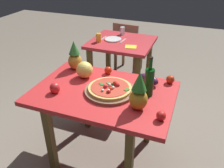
% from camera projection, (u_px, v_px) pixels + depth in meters
% --- Properties ---
extents(ground_plane, '(10.00, 10.00, 0.00)m').
position_uv_depth(ground_plane, '(105.00, 155.00, 2.41)').
color(ground_plane, gray).
extents(display_table, '(1.20, 0.81, 0.77)m').
position_uv_depth(display_table, '(104.00, 101.00, 2.07)').
color(display_table, brown).
rests_on(display_table, ground_plane).
extents(background_table, '(0.81, 0.74, 0.77)m').
position_uv_depth(background_table, '(121.00, 51.00, 3.17)').
color(background_table, brown).
rests_on(background_table, ground_plane).
extents(dining_chair, '(0.43, 0.43, 0.85)m').
position_uv_depth(dining_chair, '(127.00, 45.00, 3.76)').
color(dining_chair, brown).
rests_on(dining_chair, ground_plane).
extents(pizza_board, '(0.43, 0.43, 0.02)m').
position_uv_depth(pizza_board, '(110.00, 91.00, 2.00)').
color(pizza_board, brown).
rests_on(pizza_board, display_table).
extents(pizza, '(0.37, 0.37, 0.06)m').
position_uv_depth(pizza, '(110.00, 88.00, 1.99)').
color(pizza, '#E3B65B').
rests_on(pizza, pizza_board).
extents(wine_bottle, '(0.08, 0.08, 0.34)m').
position_uv_depth(wine_bottle, '(149.00, 82.00, 1.90)').
color(wine_bottle, '#0A3810').
rests_on(wine_bottle, display_table).
extents(pineapple_left, '(0.14, 0.14, 0.31)m').
position_uv_depth(pineapple_left, '(139.00, 93.00, 1.73)').
color(pineapple_left, '#AC7F22').
rests_on(pineapple_left, display_table).
extents(pineapple_right, '(0.14, 0.14, 0.29)m').
position_uv_depth(pineapple_right, '(75.00, 57.00, 2.33)').
color(pineapple_right, '#B88530').
rests_on(pineapple_right, display_table).
extents(melon, '(0.16, 0.16, 0.16)m').
position_uv_depth(melon, '(84.00, 70.00, 2.20)').
color(melon, '#EBCD5E').
rests_on(melon, display_table).
extents(bell_pepper, '(0.09, 0.09, 0.10)m').
position_uv_depth(bell_pepper, '(55.00, 88.00, 1.98)').
color(bell_pepper, red).
rests_on(bell_pepper, display_table).
extents(eggplant, '(0.22, 0.16, 0.09)m').
position_uv_depth(eggplant, '(149.00, 79.00, 2.11)').
color(eggplant, '#402041').
rests_on(eggplant, display_table).
extents(tomato_near_board, '(0.08, 0.08, 0.08)m').
position_uv_depth(tomato_near_board, '(170.00, 79.00, 2.12)').
color(tomato_near_board, red).
rests_on(tomato_near_board, display_table).
extents(tomato_by_bottle, '(0.07, 0.07, 0.07)m').
position_uv_depth(tomato_by_bottle, '(108.00, 70.00, 2.28)').
color(tomato_by_bottle, red).
rests_on(tomato_by_bottle, display_table).
extents(tomato_at_corner, '(0.07, 0.07, 0.07)m').
position_uv_depth(tomato_at_corner, '(161.00, 116.00, 1.67)').
color(tomato_at_corner, red).
rests_on(tomato_at_corner, display_table).
extents(drinking_glass_juice, '(0.07, 0.07, 0.11)m').
position_uv_depth(drinking_glass_juice, '(99.00, 38.00, 3.05)').
color(drinking_glass_juice, gold).
rests_on(drinking_glass_juice, background_table).
extents(drinking_glass_water, '(0.06, 0.06, 0.11)m').
position_uv_depth(drinking_glass_water, '(123.00, 31.00, 3.31)').
color(drinking_glass_water, silver).
rests_on(drinking_glass_water, background_table).
extents(dinner_plate, '(0.22, 0.22, 0.02)m').
position_uv_depth(dinner_plate, '(113.00, 39.00, 3.13)').
color(dinner_plate, white).
rests_on(dinner_plate, background_table).
extents(fork_utensil, '(0.02, 0.18, 0.01)m').
position_uv_depth(fork_utensil, '(103.00, 38.00, 3.18)').
color(fork_utensil, silver).
rests_on(fork_utensil, background_table).
extents(knife_utensil, '(0.03, 0.18, 0.01)m').
position_uv_depth(knife_utensil, '(123.00, 41.00, 3.09)').
color(knife_utensil, silver).
rests_on(knife_utensil, background_table).
extents(napkin_folded, '(0.16, 0.15, 0.01)m').
position_uv_depth(napkin_folded, '(131.00, 47.00, 2.91)').
color(napkin_folded, yellow).
rests_on(napkin_folded, background_table).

